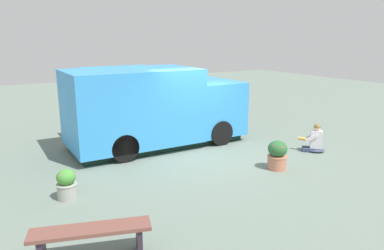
# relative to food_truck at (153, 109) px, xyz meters

# --- Properties ---
(ground_plane) EXTENTS (40.00, 40.00, 0.00)m
(ground_plane) POSITION_rel_food_truck_xyz_m (1.62, 0.93, -1.15)
(ground_plane) COLOR slate
(food_truck) EXTENTS (2.97, 5.44, 2.40)m
(food_truck) POSITION_rel_food_truck_xyz_m (0.00, 0.00, 0.00)
(food_truck) COLOR #3592DF
(food_truck) RESTS_ON ground_plane
(person_customer) EXTENTS (0.76, 0.72, 0.85)m
(person_customer) POSITION_rel_food_truck_xyz_m (3.07, 3.77, -0.83)
(person_customer) COLOR #37425F
(person_customer) RESTS_ON ground_plane
(planter_flowering_near) EXTENTS (0.43, 0.43, 0.65)m
(planter_flowering_near) POSITION_rel_food_truck_xyz_m (2.59, -3.25, -0.83)
(planter_flowering_near) COLOR #9D9F95
(planter_flowering_near) RESTS_ON ground_plane
(planter_flowering_far) EXTENTS (0.51, 0.51, 0.75)m
(planter_flowering_far) POSITION_rel_food_truck_xyz_m (3.57, 1.77, -0.77)
(planter_flowering_far) COLOR #BD7157
(planter_flowering_far) RESTS_ON ground_plane
(plaza_bench) EXTENTS (0.94, 1.84, 0.51)m
(plaza_bench) POSITION_rel_food_truck_xyz_m (4.96, -3.43, -0.76)
(plaza_bench) COLOR brown
(plaza_bench) RESTS_ON ground_plane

